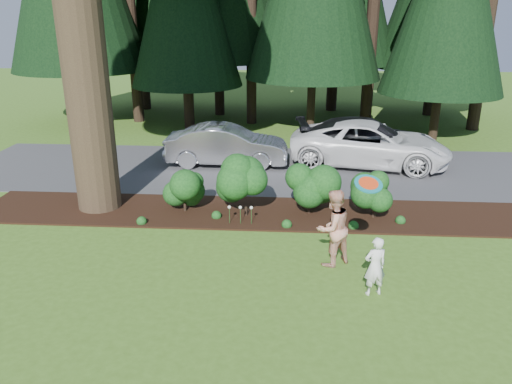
{
  "coord_description": "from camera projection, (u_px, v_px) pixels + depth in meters",
  "views": [
    {
      "loc": [
        0.98,
        -10.09,
        5.55
      ],
      "look_at": [
        0.19,
        1.52,
        1.3
      ],
      "focal_mm": 35.0,
      "sensor_mm": 36.0,
      "label": 1
    }
  ],
  "objects": [
    {
      "name": "lily_cluster",
      "position": [
        240.0,
        208.0,
        13.52
      ],
      "size": [
        0.69,
        0.09,
        0.57
      ],
      "color": "#113813",
      "rests_on": "ground"
    },
    {
      "name": "car_white_suv",
      "position": [
        370.0,
        144.0,
        18.65
      ],
      "size": [
        6.27,
        3.77,
        1.63
      ],
      "primitive_type": "imported",
      "rotation": [
        0.0,
        0.0,
        1.38
      ],
      "color": "silver",
      "rests_on": "driveway"
    },
    {
      "name": "adult",
      "position": [
        333.0,
        228.0,
        11.3
      ],
      "size": [
        1.12,
        1.08,
        1.82
      ],
      "primitive_type": "imported",
      "rotation": [
        0.0,
        0.0,
        3.77
      ],
      "color": "#C4431A",
      "rests_on": "ground"
    },
    {
      "name": "mulch_bed",
      "position": [
        254.0,
        213.0,
        14.46
      ],
      "size": [
        16.0,
        2.5,
        0.05
      ],
      "primitive_type": "cube",
      "color": "black",
      "rests_on": "ground"
    },
    {
      "name": "shrub_row",
      "position": [
        281.0,
        189.0,
        14.04
      ],
      "size": [
        6.53,
        1.6,
        1.61
      ],
      "color": "#113813",
      "rests_on": "ground"
    },
    {
      "name": "frisbee",
      "position": [
        368.0,
        184.0,
        9.61
      ],
      "size": [
        0.57,
        0.52,
        0.27
      ],
      "color": "#167079",
      "rests_on": "ground"
    },
    {
      "name": "driveway",
      "position": [
        262.0,
        169.0,
        18.45
      ],
      "size": [
        22.0,
        6.0,
        0.03
      ],
      "primitive_type": "cube",
      "color": "#38383A",
      "rests_on": "ground"
    },
    {
      "name": "ground",
      "position": [
        243.0,
        268.0,
        11.43
      ],
      "size": [
        80.0,
        80.0,
        0.0
      ],
      "primitive_type": "plane",
      "color": "#3E611B",
      "rests_on": "ground"
    },
    {
      "name": "car_silver_wagon",
      "position": [
        227.0,
        145.0,
        18.71
      ],
      "size": [
        4.56,
        1.59,
        1.5
      ],
      "primitive_type": "imported",
      "rotation": [
        0.0,
        0.0,
        1.57
      ],
      "color": "#ADADB2",
      "rests_on": "driveway"
    },
    {
      "name": "car_dark_suv",
      "position": [
        367.0,
        139.0,
        19.43
      ],
      "size": [
        5.68,
        2.75,
        1.59
      ],
      "primitive_type": "imported",
      "rotation": [
        0.0,
        0.0,
        1.67
      ],
      "color": "black",
      "rests_on": "driveway"
    },
    {
      "name": "child",
      "position": [
        375.0,
        266.0,
        10.15
      ],
      "size": [
        0.54,
        0.44,
        1.29
      ],
      "primitive_type": "imported",
      "rotation": [
        0.0,
        0.0,
        3.45
      ],
      "color": "white",
      "rests_on": "ground"
    }
  ]
}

